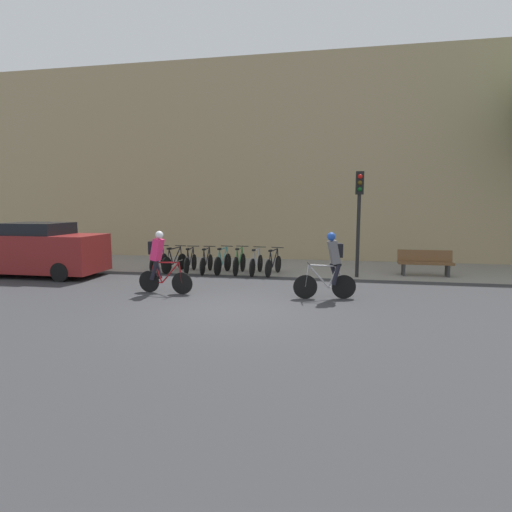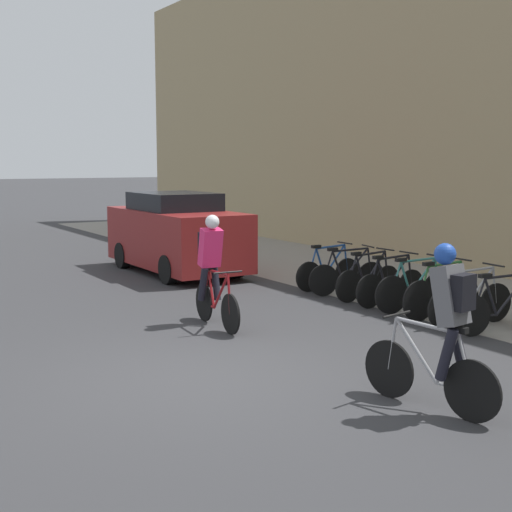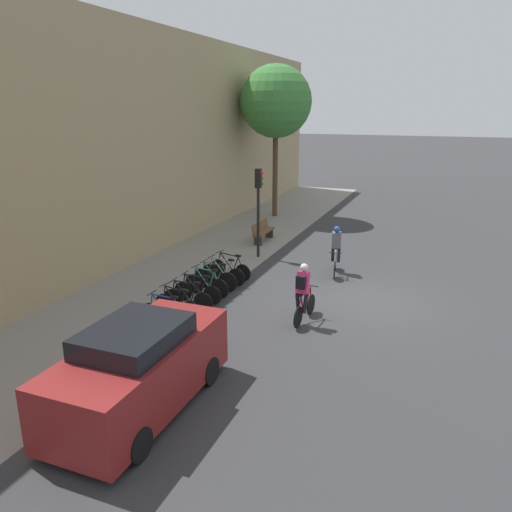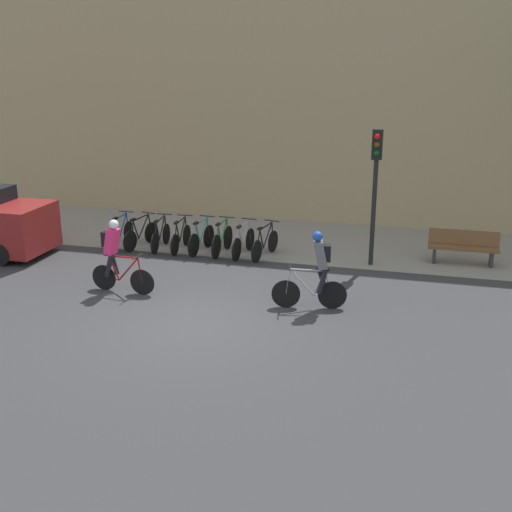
# 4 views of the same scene
# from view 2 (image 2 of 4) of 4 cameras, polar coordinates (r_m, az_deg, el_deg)

# --- Properties ---
(ground) EXTENTS (200.00, 200.00, 0.00)m
(ground) POSITION_cam_2_polar(r_m,az_deg,el_deg) (8.67, -4.43, -9.67)
(ground) COLOR #333335
(cyclist_pink) EXTENTS (1.63, 0.46, 1.75)m
(cyclist_pink) POSITION_cam_2_polar(r_m,az_deg,el_deg) (11.14, -3.54, -0.79)
(cyclist_pink) COLOR black
(cyclist_pink) RESTS_ON ground
(cyclist_grey) EXTENTS (1.63, 0.55, 1.76)m
(cyclist_grey) POSITION_cam_2_polar(r_m,az_deg,el_deg) (7.47, 14.87, -5.21)
(cyclist_grey) COLOR black
(cyclist_grey) RESTS_ON ground
(parked_bike_0) EXTENTS (0.46, 1.57, 0.94)m
(parked_bike_0) POSITION_cam_2_polar(r_m,az_deg,el_deg) (14.38, 5.80, -1.20)
(parked_bike_0) COLOR black
(parked_bike_0) RESTS_ON ground
(parked_bike_1) EXTENTS (0.48, 1.62, 0.94)m
(parked_bike_1) POSITION_cam_2_polar(r_m,az_deg,el_deg) (13.90, 7.32, -1.52)
(parked_bike_1) COLOR black
(parked_bike_1) RESTS_ON ground
(parked_bike_2) EXTENTS (0.46, 1.60, 0.94)m
(parked_bike_2) POSITION_cam_2_polar(r_m,az_deg,el_deg) (13.43, 8.96, -1.88)
(parked_bike_2) COLOR black
(parked_bike_2) RESTS_ON ground
(parked_bike_3) EXTENTS (0.46, 1.61, 0.94)m
(parked_bike_3) POSITION_cam_2_polar(r_m,az_deg,el_deg) (12.97, 10.72, -2.25)
(parked_bike_3) COLOR black
(parked_bike_3) RESTS_ON ground
(parked_bike_4) EXTENTS (0.46, 1.63, 0.96)m
(parked_bike_4) POSITION_cam_2_polar(r_m,az_deg,el_deg) (12.53, 12.60, -2.58)
(parked_bike_4) COLOR black
(parked_bike_4) RESTS_ON ground
(parked_bike_5) EXTENTS (0.46, 1.63, 0.97)m
(parked_bike_5) POSITION_cam_2_polar(r_m,az_deg,el_deg) (12.10, 14.62, -2.98)
(parked_bike_5) COLOR black
(parked_bike_5) RESTS_ON ground
(parked_bike_6) EXTENTS (0.46, 1.68, 0.95)m
(parked_bike_6) POSITION_cam_2_polar(r_m,az_deg,el_deg) (11.69, 16.79, -3.48)
(parked_bike_6) COLOR black
(parked_bike_6) RESTS_ON ground
(parked_bike_7) EXTENTS (0.49, 1.65, 0.94)m
(parked_bike_7) POSITION_cam_2_polar(r_m,az_deg,el_deg) (11.30, 19.10, -3.98)
(parked_bike_7) COLOR black
(parked_bike_7) RESTS_ON ground
(parked_car) EXTENTS (4.30, 1.84, 1.85)m
(parked_car) POSITION_cam_2_polar(r_m,az_deg,el_deg) (16.55, -6.40, 1.75)
(parked_car) COLOR maroon
(parked_car) RESTS_ON ground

